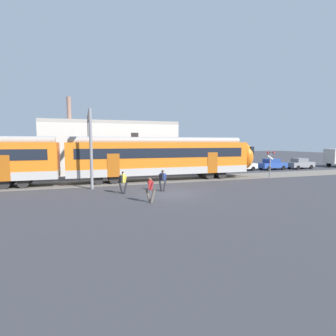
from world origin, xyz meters
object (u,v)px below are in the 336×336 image
(pedestrian_yellow, at_px, (123,180))
(parked_car_grey, at_px, (300,163))
(pedestrian_red, at_px, (150,188))
(parked_car_white, at_px, (242,165))
(pedestrian_navy, at_px, (163,179))
(crossing_signal, at_px, (270,160))
(parked_car_blue, at_px, (272,164))

(pedestrian_yellow, distance_m, parked_car_grey, 28.95)
(pedestrian_red, height_order, parked_car_white, pedestrian_red)
(pedestrian_navy, height_order, crossing_signal, crossing_signal)
(pedestrian_yellow, distance_m, parked_car_blue, 24.77)
(pedestrian_yellow, bearing_deg, crossing_signal, 11.54)
(parked_car_grey, bearing_deg, pedestrian_navy, -156.23)
(pedestrian_red, xyz_separation_m, parked_car_white, (16.35, 14.51, -0.18))
(pedestrian_red, bearing_deg, pedestrian_navy, 61.87)
(parked_car_white, bearing_deg, pedestrian_navy, -142.67)
(pedestrian_navy, bearing_deg, parked_car_white, 37.33)
(pedestrian_yellow, height_order, parked_car_white, pedestrian_yellow)
(pedestrian_navy, relative_size, parked_car_blue, 0.41)
(pedestrian_yellow, relative_size, parked_car_grey, 0.41)
(parked_car_white, distance_m, crossing_signal, 8.14)
(pedestrian_red, bearing_deg, parked_car_blue, 34.01)
(pedestrian_red, relative_size, parked_car_white, 0.41)
(pedestrian_navy, bearing_deg, pedestrian_red, -118.13)
(pedestrian_red, relative_size, crossing_signal, 0.56)
(pedestrian_red, xyz_separation_m, parked_car_grey, (25.75, 13.98, -0.18))
(parked_car_blue, relative_size, crossing_signal, 1.35)
(pedestrian_red, distance_m, parked_car_white, 21.87)
(parked_car_white, xyz_separation_m, parked_car_grey, (9.40, -0.54, 0.00))
(pedestrian_red, bearing_deg, pedestrian_yellow, 109.42)
(pedestrian_navy, height_order, parked_car_white, pedestrian_navy)
(pedestrian_navy, distance_m, parked_car_grey, 26.13)
(parked_car_white, height_order, parked_car_blue, same)
(parked_car_grey, xyz_separation_m, crossing_signal, (-11.21, -7.30, 1.23))
(parked_car_blue, height_order, parked_car_grey, same)
(pedestrian_yellow, xyz_separation_m, crossing_signal, (15.76, 3.22, 1.02))
(pedestrian_red, xyz_separation_m, crossing_signal, (14.54, 6.68, 1.05))
(parked_car_grey, bearing_deg, parked_car_blue, 176.89)
(crossing_signal, bearing_deg, parked_car_white, 76.96)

